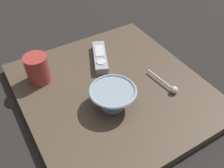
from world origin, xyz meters
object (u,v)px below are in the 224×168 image
(teaspoon, at_px, (171,87))
(tv_remote_near, at_px, (100,57))
(cereal_bowl, at_px, (113,96))
(coffee_mug, at_px, (37,69))

(teaspoon, bearing_deg, tv_remote_near, -64.72)
(cereal_bowl, distance_m, coffee_mug, 0.26)
(cereal_bowl, xyz_separation_m, tv_remote_near, (-0.07, -0.20, -0.02))
(cereal_bowl, bearing_deg, teaspoon, 167.81)
(cereal_bowl, height_order, coffee_mug, coffee_mug)
(coffee_mug, distance_m, teaspoon, 0.42)
(cereal_bowl, xyz_separation_m, coffee_mug, (0.15, -0.21, 0.01))
(coffee_mug, xyz_separation_m, tv_remote_near, (-0.22, 0.01, -0.03))
(cereal_bowl, distance_m, tv_remote_near, 0.21)
(cereal_bowl, bearing_deg, coffee_mug, -55.68)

